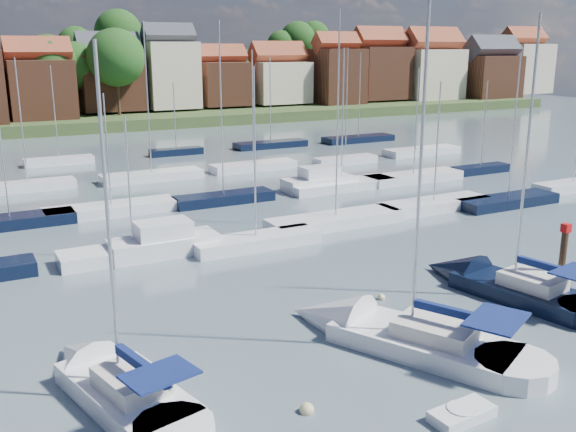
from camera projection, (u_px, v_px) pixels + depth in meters
ground at (155, 188)px, 61.23m from camera, size 260.00×260.00×0.00m
sailboat_left at (112, 384)px, 25.04m from camera, size 5.24×11.02×14.53m
sailboat_centre at (389, 334)px, 29.37m from camera, size 8.69×12.84×17.18m
sailboat_navy at (499, 286)px, 35.29m from camera, size 5.24×11.88×15.95m
tender at (462, 414)px, 23.28m from camera, size 2.55×1.31×0.54m
timber_piling at (560, 279)px, 34.31m from camera, size 0.40×0.40×6.38m
buoy_c at (307, 412)px, 23.77m from camera, size 0.55×0.55×0.55m
buoy_d at (498, 381)px, 25.95m from camera, size 0.45×0.45×0.45m
buoy_e at (381, 299)px, 34.37m from camera, size 0.41×0.41×0.41m
marina_field at (191, 191)px, 57.83m from camera, size 79.62×41.41×15.93m
far_shore_town at (42, 86)px, 140.24m from camera, size 212.46×90.00×22.27m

